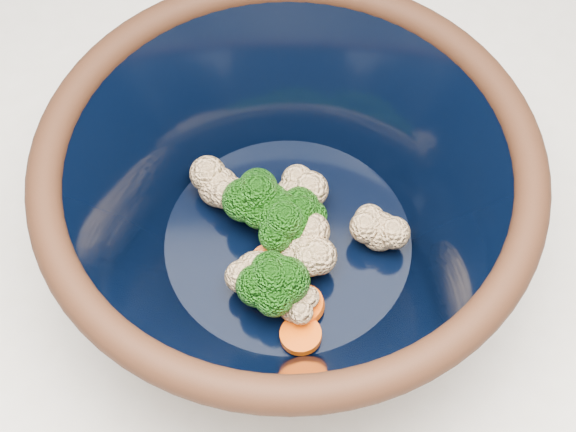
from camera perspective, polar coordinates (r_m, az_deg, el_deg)
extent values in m
cylinder|color=black|center=(0.63, 0.00, -2.92)|extent=(0.20, 0.20, 0.01)
torus|color=black|center=(0.52, 0.00, 3.94)|extent=(0.34, 0.34, 0.02)
cylinder|color=black|center=(0.61, 0.00, -1.80)|extent=(0.19, 0.19, 0.00)
cylinder|color=#608442|center=(0.57, -1.14, -5.70)|extent=(0.01, 0.01, 0.02)
ellipsoid|color=#216C14|center=(0.55, -1.19, -4.57)|extent=(0.04, 0.04, 0.04)
cylinder|color=#608442|center=(0.61, -2.11, 0.22)|extent=(0.01, 0.01, 0.02)
ellipsoid|color=#216C14|center=(0.59, -2.19, 1.56)|extent=(0.05, 0.05, 0.04)
cylinder|color=#608442|center=(0.60, -0.22, -1.61)|extent=(0.01, 0.01, 0.02)
ellipsoid|color=#216C14|center=(0.58, -0.23, -0.39)|extent=(0.04, 0.04, 0.04)
cylinder|color=#608442|center=(0.60, 0.90, -0.76)|extent=(0.01, 0.01, 0.02)
ellipsoid|color=#216C14|center=(0.59, 0.93, 0.29)|extent=(0.04, 0.04, 0.03)
cylinder|color=#608442|center=(0.60, -0.07, -0.64)|extent=(0.01, 0.01, 0.02)
ellipsoid|color=#216C14|center=(0.59, -0.08, 0.40)|extent=(0.04, 0.04, 0.03)
sphere|color=beige|center=(0.57, 0.50, -6.27)|extent=(0.03, 0.03, 0.03)
sphere|color=beige|center=(0.61, 1.10, 0.67)|extent=(0.03, 0.03, 0.03)
sphere|color=beige|center=(0.58, 1.42, -2.43)|extent=(0.03, 0.03, 0.03)
sphere|color=beige|center=(0.58, -0.02, -4.02)|extent=(0.03, 0.03, 0.03)
sphere|color=beige|center=(0.57, -2.23, -4.15)|extent=(0.03, 0.03, 0.03)
sphere|color=beige|center=(0.62, -4.96, 2.06)|extent=(0.03, 0.03, 0.03)
sphere|color=beige|center=(0.60, 6.54, -1.10)|extent=(0.03, 0.03, 0.03)
sphere|color=beige|center=(0.61, 0.51, 1.35)|extent=(0.03, 0.03, 0.03)
cylinder|color=#FF5B0B|center=(0.58, 1.04, -6.37)|extent=(0.03, 0.03, 0.01)
cylinder|color=#FF5B0B|center=(0.61, 0.43, -1.09)|extent=(0.03, 0.03, 0.01)
cylinder|color=#FF5B0B|center=(0.57, 0.91, -8.46)|extent=(0.03, 0.03, 0.01)
cylinder|color=#FF5B0B|center=(0.58, -1.79, -5.17)|extent=(0.03, 0.03, 0.01)
cylinder|color=#FF5B0B|center=(0.59, -1.42, -3.26)|extent=(0.03, 0.03, 0.01)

